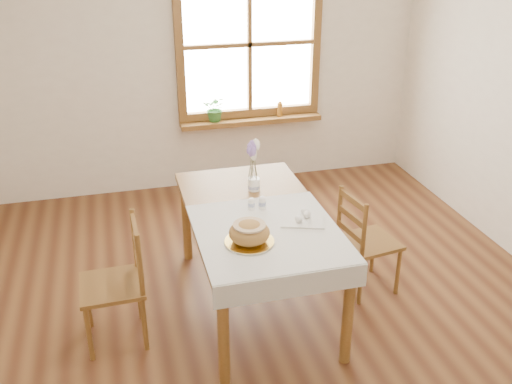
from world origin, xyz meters
TOP-DOWN VIEW (x-y plane):
  - ground at (0.00, 0.00)m, footprint 5.00×5.00m
  - room_walls at (0.00, 0.00)m, footprint 4.60×5.10m
  - window at (0.50, 2.47)m, footprint 1.46×0.08m
  - window_sill at (0.50, 2.40)m, footprint 1.46×0.20m
  - dining_table at (0.00, 0.30)m, footprint 0.90×1.60m
  - table_linen at (0.00, -0.00)m, footprint 0.91×0.99m
  - chair_left at (-1.00, 0.16)m, footprint 0.43×0.41m
  - chair_right at (0.86, 0.28)m, footprint 0.45×0.44m
  - bread_plate at (-0.15, -0.11)m, footprint 0.34×0.34m
  - bread_loaf at (-0.15, -0.11)m, footprint 0.25×0.25m
  - egg_napkin at (0.26, 0.09)m, footprint 0.35×0.32m
  - eggs at (0.26, 0.09)m, footprint 0.27×0.26m
  - salt_shaker at (-0.03, 0.33)m, footprint 0.06×0.06m
  - pepper_shaker at (0.05, 0.32)m, footprint 0.06×0.06m
  - flower_vase at (0.07, 0.62)m, footprint 0.11×0.11m
  - lavender_bouquet at (0.07, 0.62)m, footprint 0.15×0.15m
  - potted_plant at (0.13, 2.40)m, footprint 0.32×0.33m
  - amber_bottle at (0.81, 2.40)m, footprint 0.06×0.06m

SIDE VIEW (x-z plane):
  - ground at x=0.00m, z-range 0.00..0.00m
  - chair_right at x=0.86m, z-range 0.00..0.82m
  - chair_left at x=-1.00m, z-range 0.00..0.86m
  - dining_table at x=0.00m, z-range 0.29..1.04m
  - window_sill at x=0.50m, z-range 0.66..0.71m
  - table_linen at x=0.00m, z-range 0.75..0.76m
  - egg_napkin at x=0.26m, z-range 0.76..0.77m
  - bread_plate at x=-0.15m, z-range 0.76..0.78m
  - amber_bottle at x=0.81m, z-range 0.71..0.87m
  - eggs at x=0.26m, z-range 0.77..0.82m
  - flower_vase at x=0.07m, z-range 0.75..0.84m
  - salt_shaker at x=-0.03m, z-range 0.76..0.85m
  - pepper_shaker at x=0.05m, z-range 0.76..0.85m
  - potted_plant at x=0.13m, z-range 0.71..0.92m
  - bread_loaf at x=-0.15m, z-range 0.78..0.91m
  - lavender_bouquet at x=0.07m, z-range 0.84..1.13m
  - window at x=0.50m, z-range 0.72..2.18m
  - room_walls at x=0.00m, z-range 0.38..3.03m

